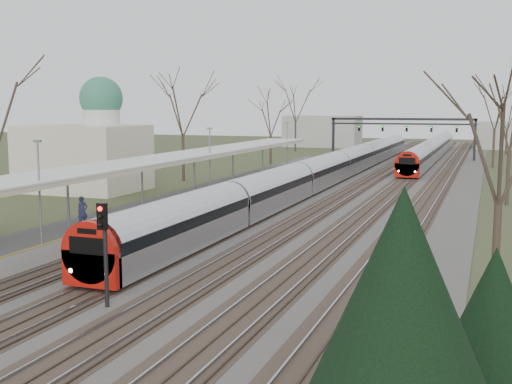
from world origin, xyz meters
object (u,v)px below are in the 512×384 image
train_near (337,166)px  train_far (432,149)px  passenger (83,212)px  signal_post (104,239)px

train_near → train_far: bearing=77.5°
train_far → passenger: (-13.02, -68.35, 0.37)m
train_far → signal_post: signal_post is taller
train_far → signal_post: bearing=-93.9°
train_near → train_far: size_ratio=1.50×
train_near → signal_post: bearing=-87.8°
train_far → passenger: size_ratio=35.24×
passenger → train_far: bearing=13.3°
train_near → passenger: size_ratio=52.80×
train_near → passenger: bearing=-99.3°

